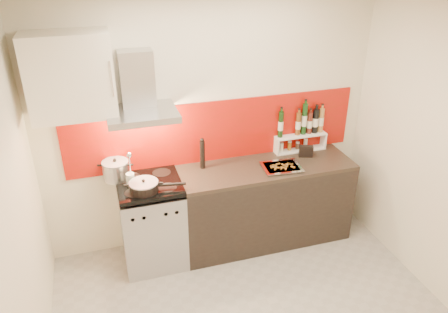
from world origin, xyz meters
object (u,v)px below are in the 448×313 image
object	(u,v)px
counter	(265,203)
saute_pan	(145,186)
range_stove	(152,223)
pepper_mill	(202,154)
stock_pot	(116,170)
baking_tray	(282,167)

from	to	relation	value
counter	saute_pan	distance (m)	1.36
range_stove	counter	bearing A→B (deg)	0.23
range_stove	pepper_mill	distance (m)	0.85
stock_pot	pepper_mill	world-z (taller)	pepper_mill
stock_pot	pepper_mill	size ratio (longest dim) A/B	0.77
stock_pot	saute_pan	xyz separation A→B (m)	(0.23, -0.31, -0.04)
counter	pepper_mill	bearing A→B (deg)	167.05
range_stove	baking_tray	size ratio (longest dim) A/B	2.23
pepper_mill	baking_tray	distance (m)	0.81
range_stove	saute_pan	world-z (taller)	saute_pan
range_stove	counter	xyz separation A→B (m)	(1.20, 0.00, 0.01)
saute_pan	pepper_mill	distance (m)	0.69
saute_pan	counter	bearing A→B (deg)	6.82
stock_pot	baking_tray	size ratio (longest dim) A/B	0.61
saute_pan	pepper_mill	xyz separation A→B (m)	(0.62, 0.30, 0.10)
range_stove	saute_pan	bearing A→B (deg)	-110.17
pepper_mill	baking_tray	size ratio (longest dim) A/B	0.80
range_stove	pepper_mill	bearing A→B (deg)	14.90
counter	baking_tray	bearing A→B (deg)	-39.46
range_stove	pepper_mill	xyz separation A→B (m)	(0.57, 0.15, 0.62)
saute_pan	baking_tray	distance (m)	1.38
baking_tray	counter	bearing A→B (deg)	140.54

